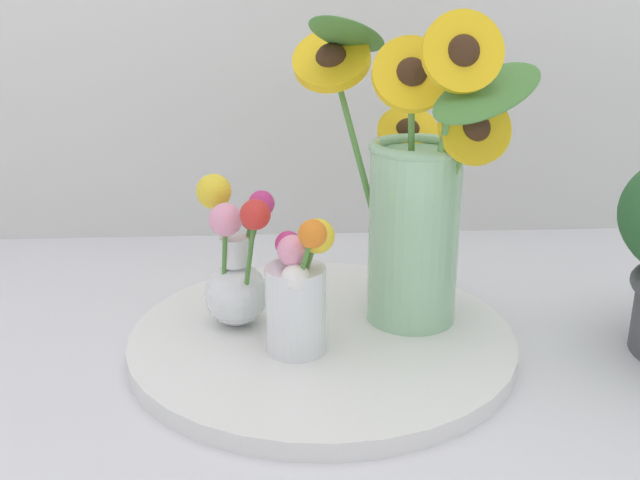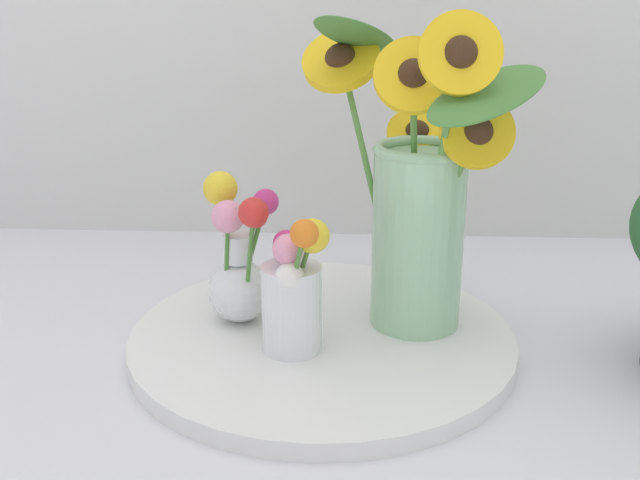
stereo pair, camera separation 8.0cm
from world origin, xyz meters
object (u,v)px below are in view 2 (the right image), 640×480
object	(u,v)px
serving_tray	(320,340)
mason_jar_sunflowers	(417,198)
vase_bulb_right	(239,262)
vase_small_center	(293,291)

from	to	relation	value
serving_tray	mason_jar_sunflowers	distance (m)	0.19
serving_tray	vase_bulb_right	xyz separation A→B (m)	(-0.09, 0.03, 0.08)
mason_jar_sunflowers	vase_small_center	distance (m)	0.17
serving_tray	mason_jar_sunflowers	bearing A→B (deg)	16.23
serving_tray	vase_bulb_right	distance (m)	0.13
vase_small_center	mason_jar_sunflowers	bearing A→B (deg)	29.58
serving_tray	vase_small_center	distance (m)	0.09
vase_small_center	vase_bulb_right	bearing A→B (deg)	133.73
vase_small_center	vase_bulb_right	distance (m)	0.10
vase_small_center	vase_bulb_right	xyz separation A→B (m)	(-0.07, 0.07, 0.00)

